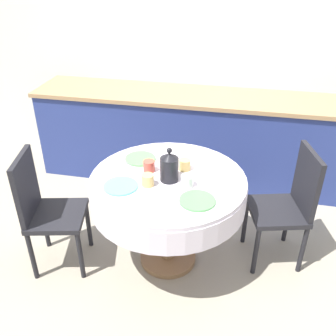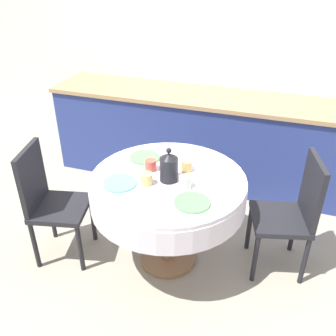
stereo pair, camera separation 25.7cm
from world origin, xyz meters
name	(u,v)px [view 1 (the left image)]	position (x,y,z in m)	size (l,w,h in m)	color
ground_plane	(168,259)	(0.00, 0.00, 0.00)	(12.00, 12.00, 0.00)	#9E937F
wall_back	(202,47)	(0.00, 1.65, 1.30)	(7.00, 0.05, 2.60)	silver
kitchen_counter	(194,137)	(0.00, 1.32, 0.46)	(3.24, 0.64, 0.92)	navy
dining_table	(168,193)	(0.00, 0.00, 0.64)	(1.11, 1.11, 0.77)	olive
chair_left	(289,202)	(0.87, 0.23, 0.53)	(0.49, 0.49, 0.95)	black
chair_right	(45,207)	(-0.88, -0.20, 0.53)	(0.48, 0.48, 0.95)	black
plate_near_left	(121,186)	(-0.29, -0.18, 0.78)	(0.23, 0.23, 0.01)	#60BCB7
cup_near_left	(148,180)	(-0.11, -0.12, 0.81)	(0.08, 0.08, 0.08)	#DBB766
plate_near_right	(197,201)	(0.24, -0.24, 0.78)	(0.23, 0.23, 0.01)	#5BA85B
cup_near_right	(187,181)	(0.15, -0.08, 0.81)	(0.08, 0.08, 0.08)	white
plate_far_left	(140,159)	(-0.26, 0.22, 0.78)	(0.23, 0.23, 0.01)	#5BA85B
cup_far_left	(149,166)	(-0.15, 0.06, 0.81)	(0.08, 0.08, 0.08)	#CC4C3D
plate_far_right	(211,168)	(0.28, 0.19, 0.78)	(0.23, 0.23, 0.01)	white
cup_far_right	(185,165)	(0.09, 0.14, 0.81)	(0.08, 0.08, 0.08)	#DBB766
coffee_carafe	(169,167)	(0.01, -0.02, 0.87)	(0.13, 0.13, 0.25)	black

